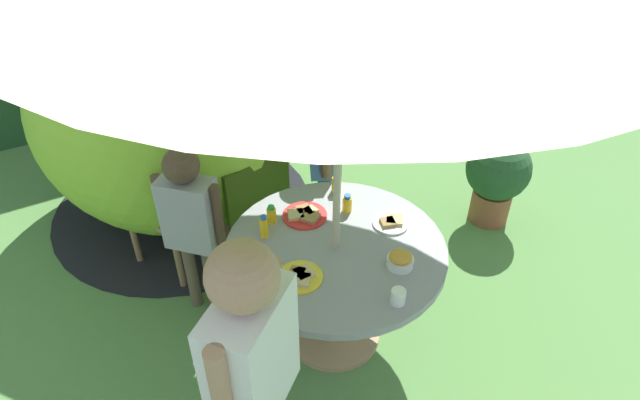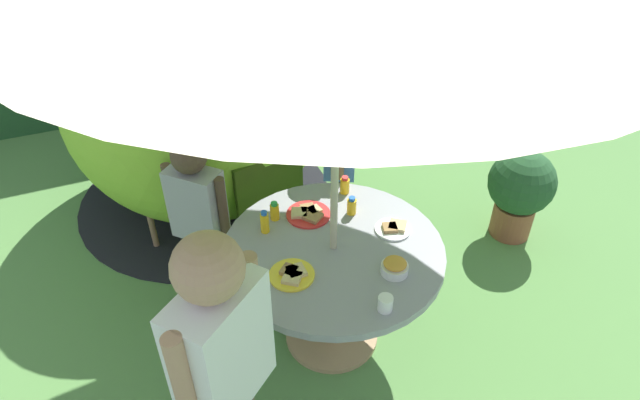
{
  "view_description": "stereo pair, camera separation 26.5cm",
  "coord_description": "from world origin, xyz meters",
  "px_view_note": "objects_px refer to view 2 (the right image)",
  "views": [
    {
      "loc": [
        -1.08,
        -1.72,
        2.5
      ],
      "look_at": [
        -0.02,
        0.12,
        0.9
      ],
      "focal_mm": 30.44,
      "sensor_mm": 36.0,
      "label": 1
    },
    {
      "loc": [
        -0.85,
        -1.84,
        2.5
      ],
      "look_at": [
        -0.02,
        0.12,
        0.9
      ],
      "focal_mm": 30.44,
      "sensor_mm": 36.0,
      "label": 2
    }
  ],
  "objects_px": {
    "juice_bottle_far_left": "(352,206)",
    "cup_near": "(385,303)",
    "juice_bottle_near_left": "(275,211)",
    "juice_bottle_far_right": "(345,185)",
    "dome_tent": "(193,103)",
    "juice_bottle_near_right": "(265,222)",
    "child_in_blue_shirt": "(341,133)",
    "child_in_grey_shirt": "(197,204)",
    "child_in_white_shirt": "(221,347)",
    "garden_table": "(333,269)",
    "snack_bowl": "(395,267)",
    "plate_back_edge": "(308,214)",
    "potted_plant": "(520,189)",
    "plate_center_back": "(292,274)",
    "wooden_chair": "(180,173)",
    "plate_front_edge": "(393,228)"
  },
  "relations": [
    {
      "from": "juice_bottle_far_left",
      "to": "cup_near",
      "type": "xyz_separation_m",
      "value": [
        -0.16,
        -0.67,
        -0.01
      ]
    },
    {
      "from": "juice_bottle_near_left",
      "to": "juice_bottle_far_right",
      "type": "distance_m",
      "value": 0.45
    },
    {
      "from": "dome_tent",
      "to": "juice_bottle_far_left",
      "type": "xyz_separation_m",
      "value": [
        0.55,
        -1.39,
        -0.06
      ]
    },
    {
      "from": "dome_tent",
      "to": "juice_bottle_near_right",
      "type": "xyz_separation_m",
      "value": [
        0.07,
        -1.36,
        -0.05
      ]
    },
    {
      "from": "child_in_blue_shirt",
      "to": "cup_near",
      "type": "relative_size",
      "value": 17.68
    },
    {
      "from": "child_in_grey_shirt",
      "to": "child_in_white_shirt",
      "type": "xyz_separation_m",
      "value": [
        -0.14,
        -1.14,
        0.2
      ]
    },
    {
      "from": "child_in_grey_shirt",
      "to": "juice_bottle_far_left",
      "type": "bearing_deg",
      "value": 20.33
    },
    {
      "from": "juice_bottle_near_left",
      "to": "child_in_white_shirt",
      "type": "bearing_deg",
      "value": -119.3
    },
    {
      "from": "garden_table",
      "to": "snack_bowl",
      "type": "xyz_separation_m",
      "value": [
        0.19,
        -0.28,
        0.19
      ]
    },
    {
      "from": "dome_tent",
      "to": "plate_back_edge",
      "type": "relative_size",
      "value": 9.82
    },
    {
      "from": "garden_table",
      "to": "dome_tent",
      "type": "distance_m",
      "value": 1.66
    },
    {
      "from": "potted_plant",
      "to": "plate_center_back",
      "type": "height_order",
      "value": "plate_center_back"
    },
    {
      "from": "garden_table",
      "to": "wooden_chair",
      "type": "height_order",
      "value": "wooden_chair"
    },
    {
      "from": "child_in_blue_shirt",
      "to": "child_in_grey_shirt",
      "type": "distance_m",
      "value": 0.98
    },
    {
      "from": "plate_back_edge",
      "to": "cup_near",
      "type": "height_order",
      "value": "cup_near"
    },
    {
      "from": "juice_bottle_far_right",
      "to": "cup_near",
      "type": "bearing_deg",
      "value": -103.38
    },
    {
      "from": "dome_tent",
      "to": "plate_front_edge",
      "type": "distance_m",
      "value": 1.75
    },
    {
      "from": "dome_tent",
      "to": "plate_center_back",
      "type": "distance_m",
      "value": 1.72
    },
    {
      "from": "child_in_white_shirt",
      "to": "cup_near",
      "type": "xyz_separation_m",
      "value": [
        0.74,
        0.1,
        -0.19
      ]
    },
    {
      "from": "wooden_chair",
      "to": "child_in_white_shirt",
      "type": "xyz_separation_m",
      "value": [
        -0.14,
        -1.72,
        0.36
      ]
    },
    {
      "from": "child_in_white_shirt",
      "to": "dome_tent",
      "type": "bearing_deg",
      "value": 41.88
    },
    {
      "from": "juice_bottle_far_left",
      "to": "garden_table",
      "type": "bearing_deg",
      "value": -133.48
    },
    {
      "from": "child_in_grey_shirt",
      "to": "wooden_chair",
      "type": "bearing_deg",
      "value": 136.04
    },
    {
      "from": "plate_front_edge",
      "to": "juice_bottle_far_right",
      "type": "height_order",
      "value": "juice_bottle_far_right"
    },
    {
      "from": "dome_tent",
      "to": "child_in_grey_shirt",
      "type": "distance_m",
      "value": 1.05
    },
    {
      "from": "plate_front_edge",
      "to": "plate_center_back",
      "type": "height_order",
      "value": "same"
    },
    {
      "from": "wooden_chair",
      "to": "dome_tent",
      "type": "relative_size",
      "value": 0.43
    },
    {
      "from": "child_in_grey_shirt",
      "to": "plate_center_back",
      "type": "xyz_separation_m",
      "value": [
        0.3,
        -0.69,
        -0.02
      ]
    },
    {
      "from": "garden_table",
      "to": "wooden_chair",
      "type": "bearing_deg",
      "value": 115.53
    },
    {
      "from": "dome_tent",
      "to": "child_in_white_shirt",
      "type": "height_order",
      "value": "dome_tent"
    },
    {
      "from": "potted_plant",
      "to": "child_in_grey_shirt",
      "type": "bearing_deg",
      "value": 173.76
    },
    {
      "from": "potted_plant",
      "to": "snack_bowl",
      "type": "bearing_deg",
      "value": -154.93
    },
    {
      "from": "wooden_chair",
      "to": "juice_bottle_far_left",
      "type": "relative_size",
      "value": 9.5
    },
    {
      "from": "dome_tent",
      "to": "juice_bottle_far_right",
      "type": "bearing_deg",
      "value": -80.2
    },
    {
      "from": "garden_table",
      "to": "child_in_grey_shirt",
      "type": "height_order",
      "value": "child_in_grey_shirt"
    },
    {
      "from": "garden_table",
      "to": "child_in_blue_shirt",
      "type": "height_order",
      "value": "child_in_blue_shirt"
    },
    {
      "from": "plate_back_edge",
      "to": "cup_near",
      "type": "relative_size",
      "value": 3.23
    },
    {
      "from": "juice_bottle_near_right",
      "to": "cup_near",
      "type": "xyz_separation_m",
      "value": [
        0.32,
        -0.71,
        -0.02
      ]
    },
    {
      "from": "garden_table",
      "to": "child_in_blue_shirt",
      "type": "relative_size",
      "value": 0.85
    },
    {
      "from": "dome_tent",
      "to": "child_in_grey_shirt",
      "type": "bearing_deg",
      "value": -117.93
    },
    {
      "from": "child_in_white_shirt",
      "to": "plate_front_edge",
      "type": "distance_m",
      "value": 1.19
    },
    {
      "from": "child_in_white_shirt",
      "to": "juice_bottle_far_left",
      "type": "relative_size",
      "value": 13.5
    },
    {
      "from": "child_in_white_shirt",
      "to": "cup_near",
      "type": "relative_size",
      "value": 19.23
    },
    {
      "from": "child_in_grey_shirt",
      "to": "juice_bottle_far_right",
      "type": "xyz_separation_m",
      "value": [
        0.8,
        -0.18,
        0.02
      ]
    },
    {
      "from": "plate_center_back",
      "to": "juice_bottle_near_right",
      "type": "height_order",
      "value": "juice_bottle_near_right"
    },
    {
      "from": "garden_table",
      "to": "dome_tent",
      "type": "xyz_separation_m",
      "value": [
        -0.34,
        1.61,
        0.27
      ]
    },
    {
      "from": "child_in_grey_shirt",
      "to": "child_in_white_shirt",
      "type": "height_order",
      "value": "child_in_white_shirt"
    },
    {
      "from": "wooden_chair",
      "to": "child_in_blue_shirt",
      "type": "bearing_deg",
      "value": -47.69
    },
    {
      "from": "dome_tent",
      "to": "juice_bottle_far_left",
      "type": "bearing_deg",
      "value": -84.96
    },
    {
      "from": "wooden_chair",
      "to": "child_in_grey_shirt",
      "type": "bearing_deg",
      "value": -115.55
    }
  ]
}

